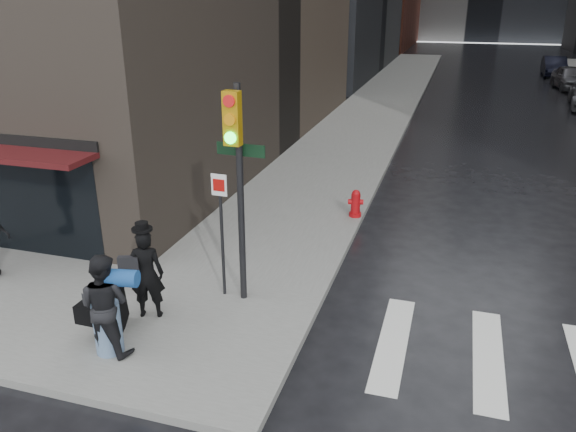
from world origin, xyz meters
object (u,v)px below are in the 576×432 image
at_px(man_overcoat, 140,279).
at_px(traffic_light, 236,167).
at_px(fire_hydrant, 356,204).
at_px(man_jeans, 105,304).
at_px(parked_car_4, 571,78).
at_px(parked_car_5, 554,66).

relative_size(man_overcoat, traffic_light, 0.46).
bearing_deg(traffic_light, man_overcoat, -138.92).
bearing_deg(man_overcoat, fire_hydrant, -132.95).
bearing_deg(man_jeans, parked_car_4, -108.62).
relative_size(man_overcoat, parked_car_4, 0.44).
distance_m(man_overcoat, parked_car_5, 41.01).
height_order(man_jeans, parked_car_5, man_jeans).
bearing_deg(man_overcoat, traffic_light, -160.46).
bearing_deg(parked_car_5, man_jeans, -104.69).
distance_m(man_overcoat, man_jeans, 1.08).
distance_m(man_jeans, traffic_light, 3.21).
bearing_deg(man_overcoat, man_jeans, 71.56).
xyz_separation_m(man_jeans, parked_car_4, (11.88, 33.84, -0.30)).
xyz_separation_m(man_overcoat, man_jeans, (0.00, -1.08, 0.10)).
distance_m(man_overcoat, parked_car_4, 34.85).
bearing_deg(parked_car_5, fire_hydrant, -103.59).
bearing_deg(fire_hydrant, man_jeans, -111.02).
distance_m(man_jeans, fire_hydrant, 7.82).
xyz_separation_m(traffic_light, parked_car_4, (10.42, 31.62, -2.10)).
height_order(man_overcoat, fire_hydrant, man_overcoat).
height_order(parked_car_4, parked_car_5, parked_car_4).
height_order(fire_hydrant, parked_car_5, parked_car_5).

